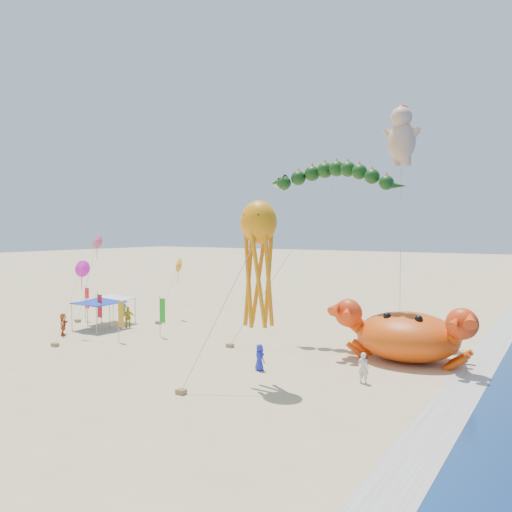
{
  "coord_description": "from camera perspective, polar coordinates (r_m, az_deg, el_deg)",
  "views": [
    {
      "loc": [
        16.7,
        -27.23,
        8.32
      ],
      "look_at": [
        -2.0,
        2.0,
        6.5
      ],
      "focal_mm": 35.0,
      "sensor_mm": 36.0,
      "label": 1
    }
  ],
  "objects": [
    {
      "name": "ground",
      "position": [
        33.01,
        1.08,
        -11.6
      ],
      "size": [
        320.0,
        320.0,
        0.0
      ],
      "primitive_type": "plane",
      "color": "#D1B784",
      "rests_on": "ground"
    },
    {
      "name": "foam_strip",
      "position": [
        28.85,
        22.5,
        -13.97
      ],
      "size": [
        320.0,
        320.0,
        0.0
      ],
      "primitive_type": "plane",
      "color": "silver",
      "rests_on": "ground"
    },
    {
      "name": "crab_inflatable",
      "position": [
        33.32,
        16.85,
        -8.59
      ],
      "size": [
        8.79,
        5.37,
        3.85
      ],
      "color": "#E14A0B",
      "rests_on": "ground"
    },
    {
      "name": "dragon_kite",
      "position": [
        36.11,
        8.63,
        8.52
      ],
      "size": [
        10.82,
        5.49,
        12.91
      ],
      "color": "#11380F",
      "rests_on": "ground"
    },
    {
      "name": "cherub_kite",
      "position": [
        40.05,
        16.3,
        13.19
      ],
      "size": [
        2.89,
        6.27,
        17.66
      ],
      "color": "#E1B189",
      "rests_on": "ground"
    },
    {
      "name": "octopus_kite",
      "position": [
        26.52,
        0.27,
        0.27
      ],
      "size": [
        3.67,
        4.6,
        9.88
      ],
      "color": "orange",
      "rests_on": "ground"
    },
    {
      "name": "canopy_blue",
      "position": [
        43.89,
        -17.53,
        -4.83
      ],
      "size": [
        3.62,
        3.62,
        2.71
      ],
      "color": "gray",
      "rests_on": "ground"
    },
    {
      "name": "canopy_white",
      "position": [
        45.94,
        -16.21,
        -4.47
      ],
      "size": [
        3.44,
        3.44,
        2.71
      ],
      "color": "gray",
      "rests_on": "ground"
    },
    {
      "name": "feather_flags",
      "position": [
        42.12,
        -15.75,
        -5.72
      ],
      "size": [
        11.2,
        4.43,
        3.2
      ],
      "color": "gray",
      "rests_on": "ground"
    },
    {
      "name": "beachgoers",
      "position": [
        41.07,
        -13.66,
        -7.56
      ],
      "size": [
        28.22,
        10.22,
        1.8
      ],
      "color": "silver",
      "rests_on": "ground"
    },
    {
      "name": "small_kites",
      "position": [
        45.1,
        -15.43,
        -0.94
      ],
      "size": [
        7.81,
        13.4,
        7.94
      ],
      "color": "#D6476D",
      "rests_on": "ground"
    }
  ]
}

